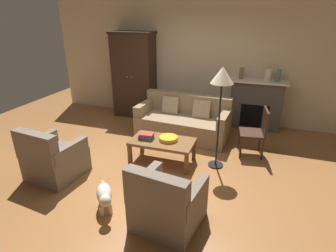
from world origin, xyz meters
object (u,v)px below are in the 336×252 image
at_px(fruit_bowl, 168,138).
at_px(mantel_vase_bronze, 241,73).
at_px(couch, 183,122).
at_px(armchair_near_left, 53,159).
at_px(book_stack, 146,136).
at_px(armchair_near_right, 167,204).
at_px(side_chair_wooden, 258,129).
at_px(fireplace, 256,104).
at_px(armoire, 134,75).
at_px(mantel_vase_cream, 268,75).
at_px(mantel_vase_jade, 278,75).
at_px(dog, 104,195).
at_px(floor_lamp, 222,82).
at_px(coffee_table, 162,143).

distance_m(fruit_bowl, mantel_vase_bronze, 2.45).
distance_m(couch, armchair_near_left, 2.68).
xyz_separation_m(fruit_bowl, book_stack, (-0.38, -0.07, 0.02)).
distance_m(armchair_near_right, side_chair_wooden, 2.47).
relative_size(fireplace, armchair_near_right, 1.43).
relative_size(armoire, mantel_vase_cream, 8.04).
distance_m(mantel_vase_jade, armchair_near_right, 3.93).
distance_m(armchair_near_left, dog, 1.29).
height_order(mantel_vase_jade, floor_lamp, floor_lamp).
bearing_deg(armchair_near_left, couch, 55.16).
distance_m(mantel_vase_cream, dog, 4.22).
bearing_deg(armchair_near_right, couch, 101.43).
relative_size(fruit_bowl, book_stack, 1.22).
height_order(fireplace, floor_lamp, floor_lamp).
distance_m(fruit_bowl, mantel_vase_jade, 2.84).
bearing_deg(side_chair_wooden, couch, 165.37).
distance_m(mantel_vase_bronze, mantel_vase_cream, 0.56).
bearing_deg(armchair_near_left, mantel_vase_bronze, 50.78).
distance_m(couch, fruit_bowl, 1.16).
relative_size(couch, mantel_vase_bronze, 7.97).
xyz_separation_m(mantel_vase_bronze, floor_lamp, (-0.16, -1.97, 0.25)).
relative_size(mantel_vase_bronze, mantel_vase_cream, 0.96).
bearing_deg(mantel_vase_cream, mantel_vase_bronze, 180.00).
distance_m(coffee_table, side_chair_wooden, 1.75).
bearing_deg(mantel_vase_bronze, fireplace, 2.70).
relative_size(mantel_vase_jade, armchair_near_left, 0.29).
bearing_deg(armoire, floor_lamp, -38.41).
relative_size(armchair_near_left, armchair_near_right, 1.00).
relative_size(mantel_vase_bronze, floor_lamp, 0.14).
xyz_separation_m(fireplace, mantel_vase_bronze, (-0.38, -0.02, 0.68)).
bearing_deg(fruit_bowl, fireplace, 57.23).
relative_size(couch, mantel_vase_cream, 7.67).
bearing_deg(coffee_table, armchair_near_left, -146.01).
relative_size(fireplace, armchair_near_left, 1.43).
bearing_deg(mantel_vase_jade, side_chair_wooden, -102.27).
height_order(couch, book_stack, couch).
distance_m(armoire, mantel_vase_jade, 3.34).
distance_m(fireplace, dog, 4.05).
bearing_deg(coffee_table, side_chair_wooden, 27.44).
distance_m(fireplace, fruit_bowl, 2.52).
xyz_separation_m(couch, dog, (-0.33, -2.67, -0.07)).
height_order(book_stack, dog, book_stack).
bearing_deg(fireplace, mantel_vase_jade, -2.70).
height_order(couch, armchair_near_right, armchair_near_right).
height_order(book_stack, armchair_near_right, armchair_near_right).
bearing_deg(floor_lamp, mantel_vase_bronze, 85.48).
relative_size(coffee_table, mantel_vase_bronze, 4.44).
height_order(fruit_bowl, dog, fruit_bowl).
relative_size(coffee_table, book_stack, 4.17).
relative_size(armoire, dog, 4.21).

